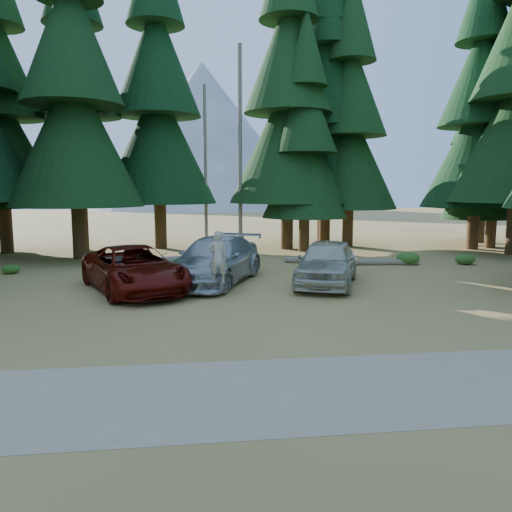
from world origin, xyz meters
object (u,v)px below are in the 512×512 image
Objects in this scene: frisbee_player at (218,257)px; log_mid at (321,261)px; silver_minivan_center at (215,260)px; log_right at (373,262)px; log_left at (175,259)px; silver_minivan_right at (327,262)px; red_pickup at (134,269)px.

log_mid is at bearing -125.59° from frisbee_player.
silver_minivan_center is 8.82m from log_right.
log_right is (9.78, -2.07, -0.03)m from log_left.
silver_minivan_right is at bearing -121.45° from log_right.
log_right is (3.65, 4.72, -0.75)m from silver_minivan_right.
silver_minivan_right is 1.17× the size of log_right.
log_left is at bearing 130.36° from silver_minivan_center.
log_left is at bearing 57.00° from red_pickup.
silver_minivan_right is at bearing 9.63° from silver_minivan_center.
silver_minivan_center is at bearing -172.09° from silver_minivan_right.
red_pickup is at bearing -149.39° from log_right.
silver_minivan_right is 6.02m from log_right.
red_pickup is 3.31m from silver_minivan_center.
frisbee_player is (3.02, -1.51, 0.60)m from red_pickup.
frisbee_player reaches higher than silver_minivan_right.
silver_minivan_right is (4.33, -1.03, -0.01)m from silver_minivan_center.
frisbee_player is (-4.35, -1.77, 0.54)m from silver_minivan_right.
silver_minivan_right is 1.44× the size of log_mid.
log_left is (1.24, 7.06, -0.66)m from red_pickup.
silver_minivan_center reaches higher than log_left.
red_pickup is 7.37m from silver_minivan_right.
silver_minivan_center reaches higher than silver_minivan_right.
silver_minivan_center is at bearing 0.04° from red_pickup.
log_left is at bearing 174.30° from log_right.
silver_minivan_center is 1.71× the size of log_mid.
log_right is at bearing -138.82° from frisbee_player.
red_pickup reaches higher than log_left.
log_left is (-6.13, 6.80, -0.73)m from silver_minivan_right.
silver_minivan_right is at bearing -155.72° from frisbee_player.
silver_minivan_right is 4.73m from frisbee_player.
silver_minivan_right is 1.11× the size of log_left.
log_left is at bearing -165.90° from log_mid.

